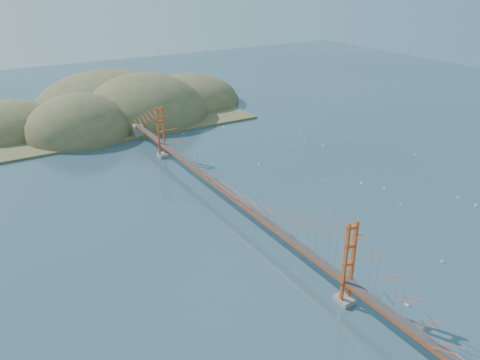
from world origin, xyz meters
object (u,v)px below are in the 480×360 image
bridge (227,172)px  sailboat_0 (401,204)px  sailboat_1 (323,180)px  sailboat_2 (476,205)px

bridge → sailboat_0: 32.31m
sailboat_0 → sailboat_1: 16.42m
bridge → sailboat_1: 23.62m
sailboat_2 → sailboat_0: (-11.05, 7.52, -0.01)m
sailboat_0 → sailboat_1: size_ratio=0.97×
sailboat_0 → sailboat_1: bearing=108.2°
sailboat_2 → sailboat_1: (-16.19, 23.12, -0.01)m
sailboat_2 → sailboat_0: bearing=145.8°
bridge → sailboat_1: bridge is taller
sailboat_2 → sailboat_0: sailboat_2 is taller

